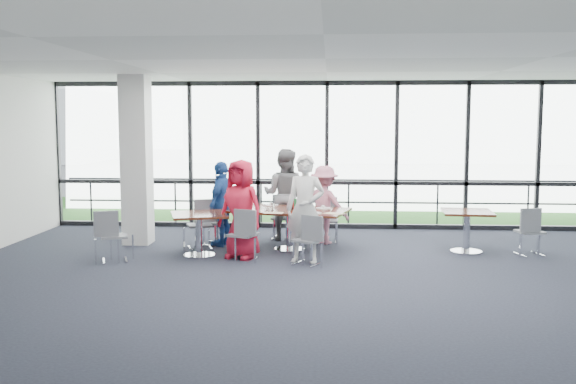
# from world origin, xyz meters

# --- Properties ---
(floor) EXTENTS (12.00, 10.00, 0.02)m
(floor) POSITION_xyz_m (0.00, 0.00, -0.01)
(floor) COLOR #212430
(floor) RESTS_ON ground
(ceiling) EXTENTS (12.00, 10.00, 0.04)m
(ceiling) POSITION_xyz_m (0.00, 0.00, 3.20)
(ceiling) COLOR white
(ceiling) RESTS_ON ground
(wall_front) EXTENTS (12.00, 0.10, 3.20)m
(wall_front) POSITION_xyz_m (0.00, -5.00, 1.60)
(wall_front) COLOR silver
(wall_front) RESTS_ON ground
(curtain_wall_back) EXTENTS (12.00, 0.10, 3.20)m
(curtain_wall_back) POSITION_xyz_m (0.00, 5.00, 1.60)
(curtain_wall_back) COLOR white
(curtain_wall_back) RESTS_ON ground
(structural_column) EXTENTS (0.50, 0.50, 3.20)m
(structural_column) POSITION_xyz_m (-3.60, 3.00, 1.60)
(structural_column) COLOR silver
(structural_column) RESTS_ON ground
(apron) EXTENTS (80.00, 70.00, 0.02)m
(apron) POSITION_xyz_m (0.00, 10.00, -0.02)
(apron) COLOR slate
(apron) RESTS_ON ground
(grass_strip) EXTENTS (80.00, 5.00, 0.01)m
(grass_strip) POSITION_xyz_m (0.00, 8.00, 0.01)
(grass_strip) COLOR #235B1B
(grass_strip) RESTS_ON ground
(hangar_main) EXTENTS (24.00, 10.00, 6.00)m
(hangar_main) POSITION_xyz_m (4.00, 32.00, 3.00)
(hangar_main) COLOR white
(hangar_main) RESTS_ON ground
(hangar_aux) EXTENTS (10.00, 6.00, 4.00)m
(hangar_aux) POSITION_xyz_m (-18.00, 28.00, 2.00)
(hangar_aux) COLOR white
(hangar_aux) RESTS_ON ground
(guard_rail) EXTENTS (12.00, 0.06, 0.06)m
(guard_rail) POSITION_xyz_m (0.00, 5.60, 0.50)
(guard_rail) COLOR #2D2D33
(guard_rail) RESTS_ON ground
(main_table) EXTENTS (2.30, 1.65, 0.75)m
(main_table) POSITION_xyz_m (-0.66, 2.54, 0.64)
(main_table) COLOR #391D0E
(main_table) RESTS_ON ground
(side_table_left) EXTENTS (1.16, 1.16, 0.75)m
(side_table_left) POSITION_xyz_m (-2.19, 1.91, 0.64)
(side_table_left) COLOR #391D0E
(side_table_left) RESTS_ON ground
(side_table_right) EXTENTS (0.92, 0.92, 0.75)m
(side_table_right) POSITION_xyz_m (2.52, 2.53, 0.63)
(side_table_right) COLOR #391D0E
(side_table_right) RESTS_ON ground
(diner_near_left) EXTENTS (0.98, 0.84, 1.69)m
(diner_near_left) POSITION_xyz_m (-1.44, 1.83, 0.85)
(diner_near_left) COLOR red
(diner_near_left) RESTS_ON ground
(diner_near_right) EXTENTS (0.75, 0.62, 1.80)m
(diner_near_right) POSITION_xyz_m (-0.33, 1.57, 0.90)
(diner_near_right) COLOR silver
(diner_near_right) RESTS_ON ground
(diner_far_left) EXTENTS (0.96, 0.70, 1.80)m
(diner_far_left) POSITION_xyz_m (-0.82, 3.58, 0.90)
(diner_far_left) COLOR slate
(diner_far_left) RESTS_ON ground
(diner_far_right) EXTENTS (1.09, 0.85, 1.50)m
(diner_far_right) POSITION_xyz_m (-0.03, 3.22, 0.75)
(diner_far_right) COLOR #CD758B
(diner_far_right) RESTS_ON ground
(diner_end) EXTENTS (0.75, 1.04, 1.60)m
(diner_end) POSITION_xyz_m (-1.94, 2.88, 0.80)
(diner_end) COLOR #204B95
(diner_end) RESTS_ON ground
(chair_main_nl) EXTENTS (0.54, 0.54, 0.86)m
(chair_main_nl) POSITION_xyz_m (-1.39, 1.66, 0.43)
(chair_main_nl) COLOR slate
(chair_main_nl) RESTS_ON ground
(chair_main_nr) EXTENTS (0.54, 0.54, 0.82)m
(chair_main_nr) POSITION_xyz_m (-0.29, 1.36, 0.41)
(chair_main_nr) COLOR slate
(chair_main_nr) RESTS_ON ground
(chair_main_fl) EXTENTS (0.46, 0.46, 0.84)m
(chair_main_fl) POSITION_xyz_m (-0.86, 3.65, 0.42)
(chair_main_fl) COLOR slate
(chair_main_fl) RESTS_ON ground
(chair_main_fr) EXTENTS (0.43, 0.43, 0.84)m
(chair_main_fr) POSITION_xyz_m (0.03, 3.36, 0.42)
(chair_main_fr) COLOR slate
(chair_main_fr) RESTS_ON ground
(chair_main_end) EXTENTS (0.56, 0.56, 0.86)m
(chair_main_end) POSITION_xyz_m (-2.14, 2.95, 0.43)
(chair_main_end) COLOR slate
(chair_main_end) RESTS_ON ground
(chair_spare_la) EXTENTS (0.54, 0.54, 0.86)m
(chair_spare_la) POSITION_xyz_m (-3.52, 1.39, 0.43)
(chair_spare_la) COLOR slate
(chair_spare_la) RESTS_ON ground
(chair_spare_lb) EXTENTS (0.55, 0.55, 0.87)m
(chair_spare_lb) POSITION_xyz_m (-2.32, 2.56, 0.44)
(chair_spare_lb) COLOR slate
(chair_spare_lb) RESTS_ON ground
(chair_spare_r) EXTENTS (0.50, 0.50, 0.83)m
(chair_spare_r) POSITION_xyz_m (3.57, 2.35, 0.42)
(chair_spare_r) COLOR slate
(chair_spare_r) RESTS_ON ground
(plate_nl) EXTENTS (0.27, 0.27, 0.01)m
(plate_nl) POSITION_xyz_m (-1.36, 2.34, 0.76)
(plate_nl) COLOR white
(plate_nl) RESTS_ON main_table
(plate_nr) EXTENTS (0.26, 0.26, 0.01)m
(plate_nr) POSITION_xyz_m (-0.20, 2.06, 0.76)
(plate_nr) COLOR white
(plate_nr) RESTS_ON main_table
(plate_fl) EXTENTS (0.27, 0.27, 0.01)m
(plate_fl) POSITION_xyz_m (-1.04, 3.06, 0.76)
(plate_fl) COLOR white
(plate_fl) RESTS_ON main_table
(plate_fr) EXTENTS (0.28, 0.28, 0.01)m
(plate_fr) POSITION_xyz_m (-0.04, 2.69, 0.76)
(plate_fr) COLOR white
(plate_fr) RESTS_ON main_table
(plate_end) EXTENTS (0.27, 0.27, 0.01)m
(plate_end) POSITION_xyz_m (-1.49, 2.74, 0.76)
(plate_end) COLOR white
(plate_end) RESTS_ON main_table
(tumbler_a) EXTENTS (0.07, 0.07, 0.13)m
(tumbler_a) POSITION_xyz_m (-0.94, 2.38, 0.82)
(tumbler_a) COLOR white
(tumbler_a) RESTS_ON main_table
(tumbler_b) EXTENTS (0.08, 0.08, 0.15)m
(tumbler_b) POSITION_xyz_m (-0.39, 2.30, 0.83)
(tumbler_b) COLOR white
(tumbler_b) RESTS_ON main_table
(tumbler_c) EXTENTS (0.07, 0.07, 0.14)m
(tumbler_c) POSITION_xyz_m (-0.52, 2.72, 0.82)
(tumbler_c) COLOR white
(tumbler_c) RESTS_ON main_table
(tumbler_d) EXTENTS (0.07, 0.07, 0.13)m
(tumbler_d) POSITION_xyz_m (-1.44, 2.61, 0.82)
(tumbler_d) COLOR white
(tumbler_d) RESTS_ON main_table
(menu_a) EXTENTS (0.34, 0.25, 0.00)m
(menu_a) POSITION_xyz_m (-0.90, 2.07, 0.75)
(menu_a) COLOR white
(menu_a) RESTS_ON main_table
(menu_b) EXTENTS (0.40, 0.38, 0.00)m
(menu_b) POSITION_xyz_m (0.15, 2.06, 0.75)
(menu_b) COLOR white
(menu_b) RESTS_ON main_table
(menu_c) EXTENTS (0.36, 0.28, 0.00)m
(menu_c) POSITION_xyz_m (-0.37, 2.89, 0.75)
(menu_c) COLOR white
(menu_c) RESTS_ON main_table
(condiment_caddy) EXTENTS (0.10, 0.07, 0.04)m
(condiment_caddy) POSITION_xyz_m (-0.65, 2.61, 0.77)
(condiment_caddy) COLOR black
(condiment_caddy) RESTS_ON main_table
(ketchup_bottle) EXTENTS (0.06, 0.06, 0.18)m
(ketchup_bottle) POSITION_xyz_m (-0.61, 2.65, 0.84)
(ketchup_bottle) COLOR #AD0200
(ketchup_bottle) RESTS_ON main_table
(green_bottle) EXTENTS (0.05, 0.05, 0.20)m
(green_bottle) POSITION_xyz_m (-0.55, 2.52, 0.85)
(green_bottle) COLOR #18652D
(green_bottle) RESTS_ON main_table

